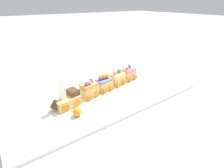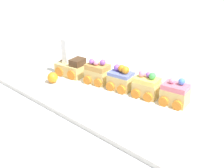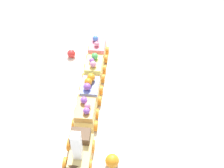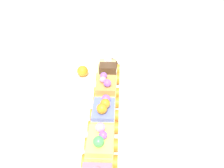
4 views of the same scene
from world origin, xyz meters
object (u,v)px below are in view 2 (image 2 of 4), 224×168
cake_car_caramel (98,73)px  gumball_red (185,88)px  cake_car_blueberry (121,80)px  cake_car_strawberry (175,94)px  cake_train_locomotive (69,66)px  cake_car_lemon (147,87)px  gumball_orange (53,78)px

cake_car_caramel → gumball_red: bearing=-161.5°
cake_car_blueberry → cake_car_strawberry: bearing=-180.0°
cake_train_locomotive → gumball_red: (-0.33, -0.14, -0.02)m
cake_car_lemon → gumball_orange: (0.26, 0.12, -0.01)m
cake_car_strawberry → gumball_orange: 0.36m
cake_car_lemon → gumball_orange: size_ratio=2.34×
cake_train_locomotive → gumball_orange: 0.08m
cake_car_caramel → gumball_orange: (0.10, 0.09, -0.01)m
cake_train_locomotive → cake_car_lemon: (-0.27, -0.05, -0.00)m
gumball_red → cake_car_blueberry: bearing=36.4°
cake_car_blueberry → gumball_red: size_ratio=2.98×
cake_car_strawberry → gumball_orange: size_ratio=2.34×
cake_train_locomotive → gumball_red: cake_train_locomotive is taller
gumball_red → gumball_orange: size_ratio=0.79×
cake_train_locomotive → cake_car_caramel: bearing=179.9°
cake_train_locomotive → cake_car_caramel: size_ratio=1.57×
cake_train_locomotive → cake_car_caramel: cake_train_locomotive is taller
cake_car_caramel → gumball_orange: size_ratio=2.34×
cake_car_strawberry → gumball_red: (0.02, -0.08, -0.01)m
cake_car_caramel → cake_car_lemon: bearing=-179.9°
cake_train_locomotive → cake_car_blueberry: bearing=-179.9°
cake_car_strawberry → gumball_red: size_ratio=2.98×
cake_train_locomotive → cake_car_blueberry: (-0.19, -0.03, 0.00)m
gumball_red → cake_car_caramel: bearing=28.2°
cake_car_caramel → gumball_orange: bearing=33.8°
cake_train_locomotive → gumball_orange: size_ratio=3.68×
gumball_red → gumball_orange: gumball_orange is taller
cake_car_caramel → gumball_red: cake_car_caramel is taller
cake_train_locomotive → gumball_red: size_ratio=4.68×
cake_car_caramel → cake_car_blueberry: size_ratio=1.00×
cake_car_blueberry → cake_car_lemon: same height
cake_train_locomotive → gumball_red: bearing=-167.0°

